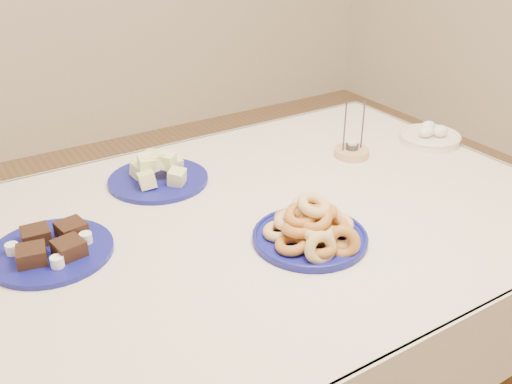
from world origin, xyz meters
TOP-DOWN VIEW (x-y plane):
  - dining_table at (0.00, 0.00)m, footprint 1.71×1.11m
  - donut_platter at (0.08, -0.17)m, footprint 0.34×0.34m
  - melon_plate at (-0.10, 0.31)m, footprint 0.36×0.36m
  - brownie_plate at (-0.46, 0.10)m, footprint 0.30×0.30m
  - candle_holder at (0.48, 0.16)m, footprint 0.13×0.13m
  - egg_bowl at (0.78, 0.10)m, footprint 0.24×0.24m

SIDE VIEW (x-z plane):
  - dining_table at x=0.00m, z-range 0.27..1.02m
  - brownie_plate at x=-0.46m, z-range 0.74..0.79m
  - candle_holder at x=0.48m, z-range 0.68..0.86m
  - egg_bowl at x=0.78m, z-range 0.74..0.80m
  - melon_plate at x=-0.10m, z-range 0.73..0.82m
  - donut_platter at x=0.08m, z-range 0.72..0.85m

